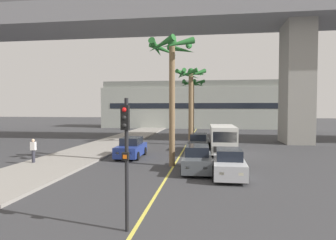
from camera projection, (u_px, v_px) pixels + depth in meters
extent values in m
cube|color=gray|center=(56.00, 164.00, 20.03)|extent=(4.80, 80.00, 0.15)
cube|color=#DBCC4C|center=(183.00, 150.00, 26.83)|extent=(0.14, 56.00, 0.01)
cube|color=gray|center=(189.00, 16.00, 33.52)|extent=(87.85, 8.00, 2.40)
cube|color=#5C5C60|center=(191.00, 8.00, 37.09)|extent=(87.85, 0.50, 1.80)
cube|color=gray|center=(296.00, 83.00, 32.20)|extent=(2.80, 4.40, 13.12)
cube|color=#ADB2A8|center=(197.00, 108.00, 57.27)|extent=(36.24, 8.00, 7.65)
cube|color=gray|center=(197.00, 85.00, 57.08)|extent=(35.51, 7.20, 1.20)
cube|color=black|center=(196.00, 106.00, 53.28)|extent=(32.61, 0.04, 1.00)
cube|color=#B7BABF|center=(219.00, 137.00, 32.74)|extent=(1.79, 4.14, 0.80)
cube|color=black|center=(219.00, 131.00, 32.86)|extent=(1.44, 2.08, 0.60)
cube|color=#F2EDCC|center=(224.00, 139.00, 30.69)|extent=(0.24, 0.09, 0.14)
cube|color=#F2EDCC|center=(215.00, 139.00, 30.84)|extent=(0.24, 0.09, 0.14)
cylinder|color=black|center=(227.00, 141.00, 31.37)|extent=(0.23, 0.64, 0.64)
cylinder|color=black|center=(212.00, 141.00, 31.63)|extent=(0.23, 0.64, 0.64)
cylinder|color=black|center=(226.00, 139.00, 33.88)|extent=(0.23, 0.64, 0.64)
cylinder|color=black|center=(212.00, 138.00, 34.14)|extent=(0.23, 0.64, 0.64)
cube|color=#4C5156|center=(197.00, 162.00, 17.97)|extent=(1.79, 4.14, 0.80)
cube|color=black|center=(197.00, 150.00, 18.09)|extent=(1.44, 2.08, 0.60)
cube|color=#F2EDCC|center=(205.00, 168.00, 15.92)|extent=(0.24, 0.09, 0.14)
cube|color=#F2EDCC|center=(188.00, 168.00, 16.03)|extent=(0.24, 0.09, 0.14)
cylinder|color=black|center=(211.00, 171.00, 16.63)|extent=(0.23, 0.64, 0.64)
cylinder|color=black|center=(183.00, 170.00, 16.82)|extent=(0.23, 0.64, 0.64)
cylinder|color=black|center=(210.00, 162.00, 19.15)|extent=(0.23, 0.64, 0.64)
cylinder|color=black|center=(185.00, 162.00, 19.34)|extent=(0.23, 0.64, 0.64)
cube|color=#B7BABF|center=(229.00, 167.00, 16.50)|extent=(1.75, 4.12, 0.80)
cube|color=black|center=(229.00, 154.00, 16.62)|extent=(1.42, 2.07, 0.60)
cube|color=#F2EDCC|center=(241.00, 174.00, 14.45)|extent=(0.24, 0.08, 0.14)
cube|color=#F2EDCC|center=(222.00, 173.00, 14.59)|extent=(0.24, 0.08, 0.14)
cylinder|color=black|center=(246.00, 177.00, 15.14)|extent=(0.23, 0.64, 0.64)
cylinder|color=black|center=(215.00, 176.00, 15.38)|extent=(0.23, 0.64, 0.64)
cylinder|color=black|center=(242.00, 167.00, 17.65)|extent=(0.23, 0.64, 0.64)
cylinder|color=black|center=(214.00, 166.00, 17.89)|extent=(0.23, 0.64, 0.64)
cube|color=#4C5156|center=(199.00, 145.00, 26.38)|extent=(1.84, 4.16, 0.80)
cube|color=black|center=(199.00, 137.00, 26.50)|extent=(1.46, 2.10, 0.60)
cube|color=#F2EDCC|center=(203.00, 147.00, 24.32)|extent=(0.24, 0.09, 0.14)
cube|color=#F2EDCC|center=(191.00, 147.00, 24.48)|extent=(0.24, 0.09, 0.14)
cylinder|color=black|center=(207.00, 150.00, 25.00)|extent=(0.24, 0.65, 0.64)
cylinder|color=black|center=(188.00, 149.00, 25.28)|extent=(0.24, 0.65, 0.64)
cylinder|color=black|center=(208.00, 146.00, 27.50)|extent=(0.24, 0.65, 0.64)
cylinder|color=black|center=(191.00, 145.00, 27.78)|extent=(0.24, 0.65, 0.64)
cube|color=navy|center=(131.00, 150.00, 23.03)|extent=(1.72, 4.11, 0.80)
cube|color=black|center=(132.00, 141.00, 23.15)|extent=(1.40, 2.06, 0.60)
cube|color=#F2EDCC|center=(130.00, 153.00, 20.97)|extent=(0.24, 0.08, 0.14)
cube|color=#F2EDCC|center=(118.00, 153.00, 21.10)|extent=(0.24, 0.08, 0.14)
cylinder|color=black|center=(137.00, 156.00, 21.67)|extent=(0.22, 0.64, 0.64)
cylinder|color=black|center=(116.00, 156.00, 21.89)|extent=(0.22, 0.64, 0.64)
cylinder|color=black|center=(145.00, 151.00, 24.19)|extent=(0.22, 0.64, 0.64)
cylinder|color=black|center=(126.00, 151.00, 24.41)|extent=(0.22, 0.64, 0.64)
cube|color=silver|center=(223.00, 138.00, 24.76)|extent=(2.10, 5.24, 2.10)
cube|color=black|center=(225.00, 137.00, 22.21)|extent=(1.80, 0.12, 0.80)
cube|color=black|center=(225.00, 149.00, 22.19)|extent=(1.70, 0.09, 0.44)
cylinder|color=black|center=(236.00, 152.00, 23.14)|extent=(0.28, 0.77, 0.76)
cylinder|color=black|center=(212.00, 152.00, 23.37)|extent=(0.28, 0.77, 0.76)
cylinder|color=black|center=(232.00, 147.00, 26.23)|extent=(0.28, 0.77, 0.76)
cylinder|color=black|center=(211.00, 147.00, 26.46)|extent=(0.28, 0.77, 0.76)
cylinder|color=black|center=(127.00, 165.00, 9.19)|extent=(0.12, 0.12, 4.20)
cube|color=black|center=(125.00, 117.00, 8.99)|extent=(0.24, 0.20, 0.76)
sphere|color=red|center=(124.00, 110.00, 8.88)|extent=(0.14, 0.14, 0.14)
sphere|color=black|center=(124.00, 118.00, 8.89)|extent=(0.14, 0.14, 0.14)
sphere|color=black|center=(124.00, 126.00, 8.90)|extent=(0.14, 0.14, 0.14)
cube|color=black|center=(126.00, 156.00, 9.06)|extent=(0.20, 0.16, 0.24)
cube|color=orange|center=(125.00, 157.00, 8.98)|extent=(0.12, 0.03, 0.12)
cylinder|color=brown|center=(191.00, 109.00, 30.29)|extent=(0.48, 0.48, 7.49)
sphere|color=#236028|center=(191.00, 71.00, 30.13)|extent=(0.60, 0.60, 0.60)
cone|color=#236028|center=(201.00, 74.00, 29.95)|extent=(0.54, 2.15, 1.02)
cone|color=#236028|center=(197.00, 74.00, 30.95)|extent=(2.06, 1.46, 0.81)
cone|color=#236028|center=(189.00, 75.00, 31.18)|extent=(2.17, 0.89, 1.04)
cone|color=#236028|center=(183.00, 74.00, 30.80)|extent=(1.48, 2.05, 0.82)
cone|color=#236028|center=(181.00, 74.00, 29.87)|extent=(1.25, 2.12, 1.10)
cone|color=#236028|center=(188.00, 74.00, 29.17)|extent=(2.16, 0.93, 1.11)
cone|color=#236028|center=(197.00, 73.00, 29.23)|extent=(1.96, 1.63, 1.06)
cylinder|color=brown|center=(193.00, 109.00, 39.87)|extent=(0.32, 0.32, 7.28)
sphere|color=#236028|center=(193.00, 81.00, 39.71)|extent=(0.60, 0.60, 0.60)
cone|color=#236028|center=(201.00, 84.00, 39.55)|extent=(0.49, 2.27, 1.11)
cone|color=#236028|center=(197.00, 84.00, 40.62)|extent=(2.20, 1.47, 1.05)
cone|color=#236028|center=(190.00, 84.00, 40.79)|extent=(2.25, 1.37, 0.91)
cone|color=#236028|center=(185.00, 83.00, 39.89)|extent=(0.46, 2.28, 0.92)
cone|color=#236028|center=(188.00, 83.00, 38.84)|extent=(2.19, 1.50, 1.05)
cone|color=#236028|center=(197.00, 83.00, 38.70)|extent=(2.17, 1.57, 0.92)
cylinder|color=brown|center=(172.00, 106.00, 19.44)|extent=(0.39, 0.39, 8.03)
sphere|color=#236028|center=(172.00, 42.00, 19.26)|extent=(0.60, 0.60, 0.60)
cone|color=#236028|center=(189.00, 47.00, 19.18)|extent=(0.55, 2.22, 1.01)
cone|color=#236028|center=(181.00, 50.00, 20.14)|extent=(2.14, 1.43, 1.02)
cone|color=#236028|center=(164.00, 50.00, 20.21)|extent=(2.00, 1.71, 1.01)
cone|color=#236028|center=(156.00, 48.00, 19.56)|extent=(0.71, 2.23, 1.06)
cone|color=#236028|center=(161.00, 45.00, 18.46)|extent=(2.09, 1.56, 1.03)
cone|color=#236028|center=(178.00, 44.00, 18.26)|extent=(2.16, 1.40, 1.00)
cylinder|color=#2D2D38|center=(33.00, 156.00, 20.05)|extent=(0.22, 0.22, 0.85)
cube|color=white|center=(33.00, 146.00, 20.02)|extent=(0.34, 0.22, 0.56)
sphere|color=beige|center=(33.00, 140.00, 20.00)|extent=(0.20, 0.20, 0.20)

